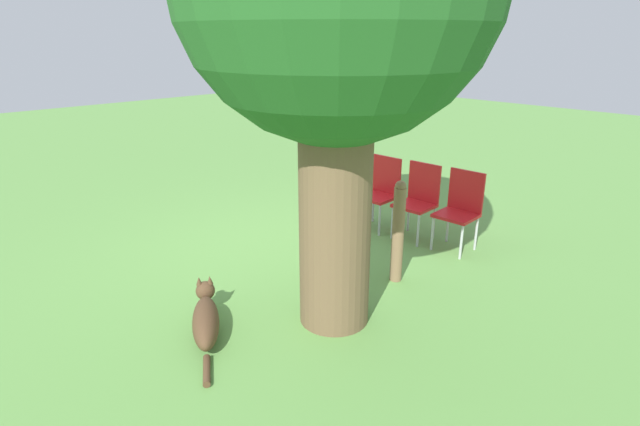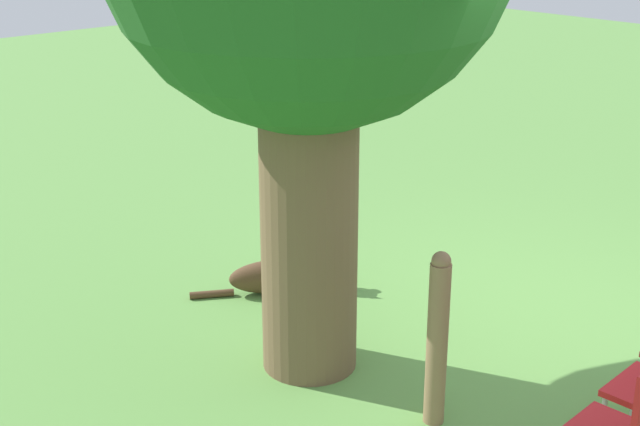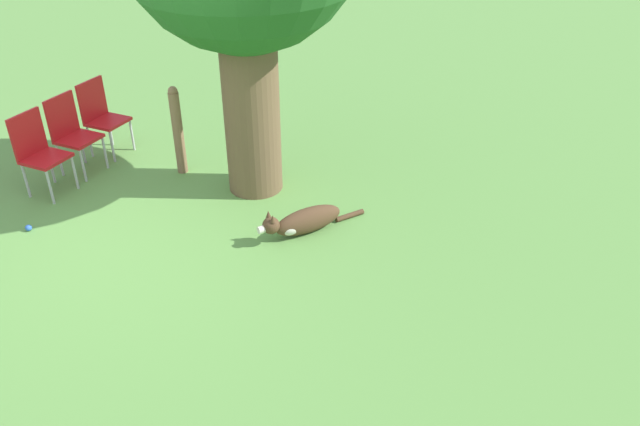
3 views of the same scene
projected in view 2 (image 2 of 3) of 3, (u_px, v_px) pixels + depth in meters
name	position (u px, v px, depth m)	size (l,w,h in m)	color
ground_plane	(476.00, 327.00, 6.44)	(30.00, 30.00, 0.00)	#609947
dog	(286.00, 275.00, 6.96)	(0.73, 1.10, 0.36)	#513823
fence_post	(437.00, 338.00, 5.12)	(0.12, 0.12, 1.09)	#846647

